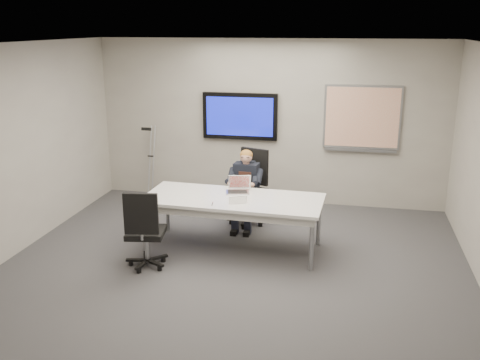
% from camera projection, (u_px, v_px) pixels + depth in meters
% --- Properties ---
extents(floor, '(6.00, 6.00, 0.02)m').
position_uv_depth(floor, '(230.00, 274.00, 6.73)').
color(floor, '#39383B').
rests_on(floor, ground).
extents(ceiling, '(6.00, 6.00, 0.02)m').
position_uv_depth(ceiling, '(229.00, 45.00, 5.94)').
color(ceiling, silver).
rests_on(ceiling, wall_back).
extents(wall_back, '(6.00, 0.02, 2.80)m').
position_uv_depth(wall_back, '(269.00, 122.00, 9.15)').
color(wall_back, '#9B968C').
rests_on(wall_back, ground).
extents(wall_front, '(6.00, 0.02, 2.80)m').
position_uv_depth(wall_front, '(127.00, 281.00, 3.52)').
color(wall_front, '#9B968C').
rests_on(wall_front, ground).
extents(wall_left, '(0.02, 6.00, 2.80)m').
position_uv_depth(wall_left, '(5.00, 154.00, 6.93)').
color(wall_left, '#9B968C').
rests_on(wall_left, ground).
extents(conference_table, '(2.47, 1.10, 0.75)m').
position_uv_depth(conference_table, '(233.00, 204.00, 7.30)').
color(conference_table, white).
rests_on(conference_table, ground).
extents(tv_display, '(1.30, 0.09, 0.80)m').
position_uv_depth(tv_display, '(240.00, 116.00, 9.17)').
color(tv_display, black).
rests_on(tv_display, wall_back).
extents(whiteboard, '(1.25, 0.08, 1.10)m').
position_uv_depth(whiteboard, '(362.00, 118.00, 8.78)').
color(whiteboard, '#94969C').
rests_on(whiteboard, wall_back).
extents(office_chair_far, '(0.70, 0.70, 1.16)m').
position_uv_depth(office_chair_far, '(248.00, 201.00, 8.37)').
color(office_chair_far, black).
rests_on(office_chair_far, ground).
extents(office_chair_near, '(0.58, 0.58, 1.06)m').
position_uv_depth(office_chair_near, '(146.00, 244.00, 6.82)').
color(office_chair_near, black).
rests_on(office_chair_near, ground).
extents(seated_person, '(0.39, 0.67, 1.20)m').
position_uv_depth(seated_person, '(244.00, 198.00, 8.11)').
color(seated_person, '#1B1E2E').
rests_on(seated_person, office_chair_far).
extents(crutch, '(0.27, 0.76, 1.40)m').
position_uv_depth(crutch, '(151.00, 161.00, 9.53)').
color(crutch, '#ACAFB4').
rests_on(crutch, ground).
extents(laptop, '(0.36, 0.37, 0.22)m').
position_uv_depth(laptop, '(238.00, 188.00, 7.52)').
color(laptop, silver).
rests_on(laptop, conference_table).
extents(name_tent, '(0.24, 0.15, 0.09)m').
position_uv_depth(name_tent, '(238.00, 200.00, 7.04)').
color(name_tent, white).
rests_on(name_tent, conference_table).
extents(pen, '(0.03, 0.13, 0.01)m').
position_uv_depth(pen, '(212.00, 204.00, 7.01)').
color(pen, black).
rests_on(pen, conference_table).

